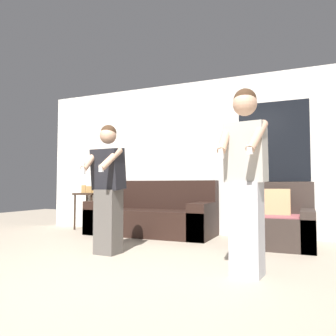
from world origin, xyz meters
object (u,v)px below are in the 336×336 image
object	(u,v)px
couch	(152,216)
side_table	(89,199)
person_right	(246,176)
armchair	(277,224)
person_left	(108,187)

from	to	relation	value
couch	side_table	distance (m)	1.48
person_right	side_table	bearing A→B (deg)	147.50
couch	armchair	world-z (taller)	couch
side_table	person_right	distance (m)	4.02
side_table	person_left	size ratio (longest dim) A/B	0.53
couch	person_right	size ratio (longest dim) A/B	1.22
person_left	person_right	distance (m)	1.77
armchair	person_right	size ratio (longest dim) A/B	0.55
person_left	person_right	size ratio (longest dim) A/B	0.91
person_left	person_right	world-z (taller)	person_right
side_table	person_left	xyz separation A→B (m)	(1.64, -1.83, 0.23)
couch	side_table	xyz separation A→B (m)	(-1.44, 0.17, 0.27)
person_left	couch	bearing A→B (deg)	96.81
couch	side_table	bearing A→B (deg)	173.10
person_left	person_right	xyz separation A→B (m)	(1.74, -0.32, 0.11)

